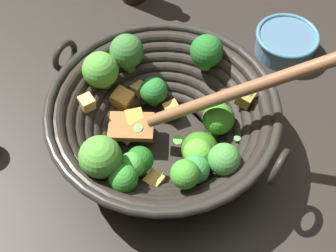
# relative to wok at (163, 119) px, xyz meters

# --- Properties ---
(ground_plane) EXTENTS (4.00, 4.00, 0.00)m
(ground_plane) POSITION_rel_wok_xyz_m (-0.00, 0.00, -0.07)
(ground_plane) COLOR #28231E
(wok) EXTENTS (0.35, 0.41, 0.23)m
(wok) POSITION_rel_wok_xyz_m (0.00, 0.00, 0.00)
(wok) COLOR black
(wok) RESTS_ON ground
(prep_bowl) EXTENTS (0.12, 0.12, 0.04)m
(prep_bowl) POSITION_rel_wok_xyz_m (-0.22, 0.22, -0.05)
(prep_bowl) COLOR slate
(prep_bowl) RESTS_ON ground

